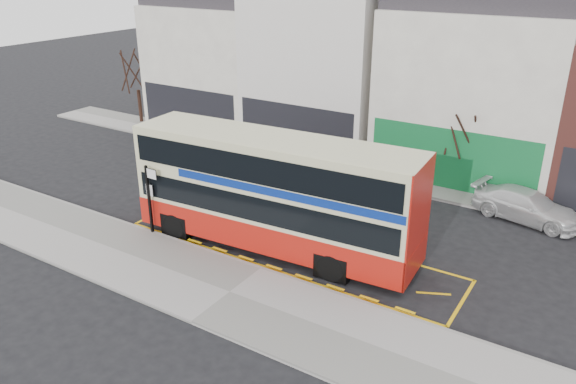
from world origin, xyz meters
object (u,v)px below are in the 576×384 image
Objects in this scene: car_silver at (235,148)px; car_grey at (326,163)px; car_white at (527,206)px; street_tree_left at (135,60)px; double_decker_bus at (275,192)px; bus_stop_post at (150,193)px; street_tree_right at (465,121)px.

car_grey is at bearing -75.80° from car_silver.
car_white is 0.73× the size of street_tree_left.
bus_stop_post is (-4.95, -1.86, -0.50)m from double_decker_bus.
street_tree_right is at bearing 73.81° from car_white.
bus_stop_post is 15.18m from street_tree_right.
street_tree_left is 22.37m from street_tree_right.
bus_stop_post is 0.77× the size of car_silver.
bus_stop_post is at bearing 138.73° from car_white.
car_silver is 0.82× the size of car_white.
street_tree_left reaches higher than street_tree_right.
car_silver is at bearing 88.52° from car_grey.
street_tree_right is at bearing -0.35° from street_tree_left.
double_decker_bus is 11.08m from car_silver.
car_grey is 0.87× the size of car_white.
double_decker_bus is 2.50× the size of car_white.
car_silver is 0.75× the size of street_tree_right.
car_silver is 12.75m from street_tree_right.
car_silver is 0.60× the size of street_tree_left.
car_white is at bearing 38.86° from bus_stop_post.
car_grey is at bearing 100.51° from car_white.
double_decker_bus is 2.89× the size of car_grey.
bus_stop_post is 0.57× the size of street_tree_right.
double_decker_bus is 5.31m from bus_stop_post.
street_tree_left is at bearing 146.92° from double_decker_bus.
street_tree_left is at bearing 138.69° from bus_stop_post.
car_grey is at bearing -164.94° from street_tree_right.
street_tree_right is (-3.66, 1.90, 2.86)m from car_white.
car_white is at bearing -98.12° from car_grey.
car_grey reaches higher than car_silver.
car_grey is 7.39m from street_tree_right.
car_grey is 16.33m from street_tree_left.
car_white is 26.35m from street_tree_left.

